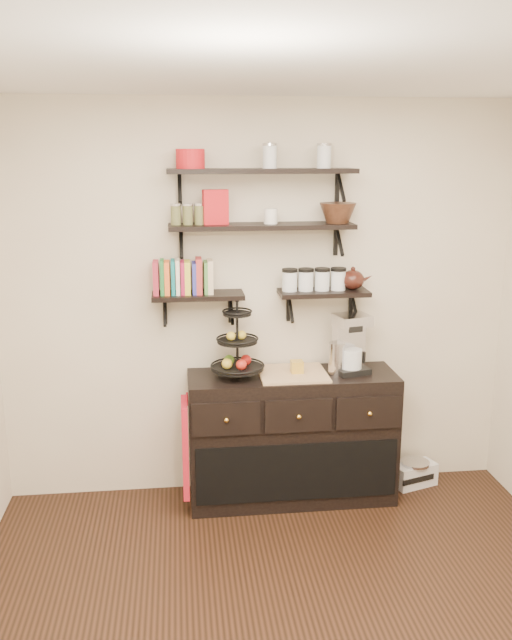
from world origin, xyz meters
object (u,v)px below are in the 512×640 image
(sideboard, at_px, (292,437))
(coffee_maker, at_px, (350,344))
(radio, at_px, (415,473))
(fruit_stand, at_px, (238,351))

(sideboard, relative_size, coffee_maker, 3.48)
(radio, bearing_deg, sideboard, 166.01)
(sideboard, height_order, fruit_stand, fruit_stand)
(fruit_stand, distance_m, radio, 1.62)
(radio, bearing_deg, fruit_stand, 164.69)
(sideboard, height_order, coffee_maker, coffee_maker)
(coffee_maker, relative_size, radio, 1.18)
(sideboard, xyz_separation_m, coffee_maker, (0.40, 0.03, 0.64))
(sideboard, xyz_separation_m, fruit_stand, (-0.37, 0.00, 0.62))
(fruit_stand, height_order, radio, fruit_stand)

